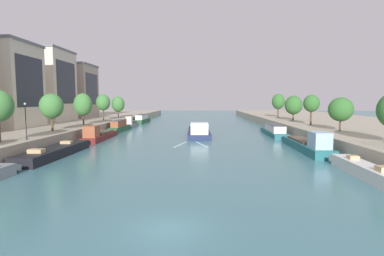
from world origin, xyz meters
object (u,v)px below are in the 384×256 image
Objects in this scene: tree_left_midway at (51,106)px; lamppost_left_bank at (26,120)px; moored_boat_left_near at (132,124)px; tree_left_second at (118,104)px; moored_boat_left_far at (56,151)px; moored_boat_right_second at (307,144)px; tree_right_midway at (278,102)px; tree_right_third at (294,105)px; moored_boat_right_upstream at (274,130)px; moored_boat_right_gap_after at (364,170)px; tree_left_distant at (83,105)px; tree_right_past_mid at (311,104)px; moored_boat_left_lone at (142,119)px; moored_boat_left_upstream at (120,127)px; barge_midriver at (199,131)px; moored_boat_left_end at (99,135)px; tree_right_end_of_row at (341,109)px; tree_left_nearest at (103,102)px.

lamppost_left_bank is at bearing -78.35° from tree_left_midway.
tree_left_second reaches higher than moored_boat_left_near.
moored_boat_right_second reaches higher than moored_boat_left_far.
tree_right_third is at bearing -89.67° from tree_right_midway.
tree_left_second is 1.32× the size of lamppost_left_bank.
lamppost_left_bank is at bearing -146.22° from moored_boat_right_upstream.
moored_boat_right_second is 2.35× the size of tree_right_midway.
tree_right_third reaches higher than moored_boat_right_gap_after.
tree_left_distant is (-40.91, -1.94, 5.58)m from moored_boat_right_upstream.
moored_boat_left_far is at bearing -150.24° from tree_right_past_mid.
tree_left_second is 49.46m from tree_right_midway.
tree_left_midway reaches higher than moored_boat_left_far.
moored_boat_left_near is at bearing 132.60° from moored_boat_right_second.
moored_boat_right_gap_after is 1.89× the size of tree_right_third.
moored_boat_left_lone is (-0.35, 58.97, 0.56)m from moored_boat_left_far.
tree_left_second is (-0.53, 28.19, -0.28)m from tree_left_distant.
moored_boat_right_upstream is (-0.36, 34.73, 0.35)m from moored_boat_right_gap_after.
moored_boat_left_upstream is 32.80m from lamppost_left_bank.
moored_boat_left_lone is at bearing 172.86° from tree_right_midway.
tree_left_second reaches higher than moored_boat_left_far.
tree_left_midway is at bearing 101.65° from lamppost_left_bank.
tree_left_second is at bearing 90.49° from tree_left_midway.
barge_midriver is at bearing -176.76° from moored_boat_right_upstream.
moored_boat_left_lone is 0.88× the size of moored_boat_right_upstream.
moored_boat_right_second is (35.25, -11.49, 0.10)m from moored_boat_left_end.
tree_right_midway is (48.88, 30.07, 0.52)m from tree_left_distant.
moored_boat_left_end is 0.91× the size of moored_boat_right_upstream.
moored_boat_right_gap_after is (35.62, -26.14, -0.21)m from moored_boat_left_end.
barge_midriver is at bearing 52.26° from moored_boat_left_far.
moored_boat_left_lone is 48.91m from moored_boat_right_upstream.
tree_right_third is at bearing 8.74° from moored_boat_left_upstream.
tree_left_second is 55.95m from tree_right_past_mid.
moored_boat_right_upstream is at bearing -105.82° from tree_right_midway.
moored_boat_left_far is 2.24× the size of tree_right_midway.
tree_left_second reaches higher than moored_boat_right_second.
tree_right_end_of_row is at bearing 16.02° from moored_boat_left_far.
tree_left_second is (-5.90, 19.78, 5.17)m from moored_boat_left_upstream.
moored_boat_right_gap_after is at bearing -12.65° from lamppost_left_bank.
moored_boat_right_upstream is 49.35m from tree_left_second.
moored_boat_left_far is 2.39× the size of tree_left_nearest.
moored_boat_left_end is at bearing 90.13° from moored_boat_left_far.
moored_boat_left_end is 2.40× the size of tree_right_past_mid.
moored_boat_right_second is at bearing -48.19° from tree_left_second.
tree_left_second is 1.01× the size of tree_right_past_mid.
moored_boat_right_second is 2.98× the size of tree_right_end_of_row.
moored_boat_left_near is at bearing 144.07° from tree_right_end_of_row.
moored_boat_left_near is at bearing 155.56° from tree_right_past_mid.
moored_boat_right_upstream is at bearing 90.00° from moored_boat_right_second.
tree_left_nearest is at bearing 163.09° from moored_boat_right_upstream.
moored_boat_left_end is at bearing -49.61° from tree_left_distant.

